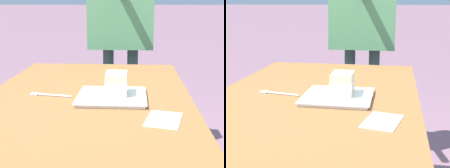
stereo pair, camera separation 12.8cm
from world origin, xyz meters
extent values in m
cylinder|color=brown|center=(0.60, -0.35, 0.35)|extent=(0.07, 0.07, 0.69)
cylinder|color=brown|center=(0.60, 0.35, 0.35)|extent=(0.07, 0.07, 0.69)
cube|color=brown|center=(0.00, 0.00, 0.71)|extent=(1.32, 0.81, 0.04)
cube|color=white|center=(-0.06, -0.10, 0.74)|extent=(0.25, 0.25, 0.01)
cube|color=white|center=(-0.06, -0.10, 0.75)|extent=(0.26, 0.26, 0.00)
cube|color=beige|center=(-0.05, -0.12, 0.76)|extent=(0.11, 0.08, 0.03)
cube|color=white|center=(-0.05, -0.12, 0.79)|extent=(0.11, 0.08, 0.02)
sphere|color=red|center=(-0.06, -0.15, 0.78)|extent=(0.01, 0.01, 0.01)
sphere|color=red|center=(-0.06, -0.15, 0.79)|extent=(0.01, 0.01, 0.01)
sphere|color=red|center=(-0.01, -0.08, 0.79)|extent=(0.02, 0.02, 0.02)
sphere|color=red|center=(-0.06, -0.08, 0.79)|extent=(0.01, 0.01, 0.01)
cube|color=beige|center=(-0.05, -0.12, 0.82)|extent=(0.11, 0.08, 0.03)
cube|color=white|center=(-0.05, -0.12, 0.83)|extent=(0.10, 0.08, 0.00)
cylinder|color=silver|center=(-0.04, 0.13, 0.74)|extent=(0.03, 0.14, 0.01)
cube|color=silver|center=(-0.02, 0.21, 0.74)|extent=(0.03, 0.03, 0.01)
cube|color=silver|center=(-0.28, -0.28, 0.73)|extent=(0.17, 0.13, 0.00)
cylinder|color=#334B43|center=(0.96, -0.01, 0.39)|extent=(0.07, 0.07, 0.78)
cylinder|color=#334B43|center=(0.96, -0.17, 0.39)|extent=(0.07, 0.07, 0.78)
cube|color=#4C895B|center=(0.96, -0.09, 1.06)|extent=(0.18, 0.43, 0.56)
camera|label=1|loc=(-1.29, -0.18, 1.10)|focal=54.50mm
camera|label=2|loc=(-1.28, -0.31, 1.10)|focal=54.50mm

